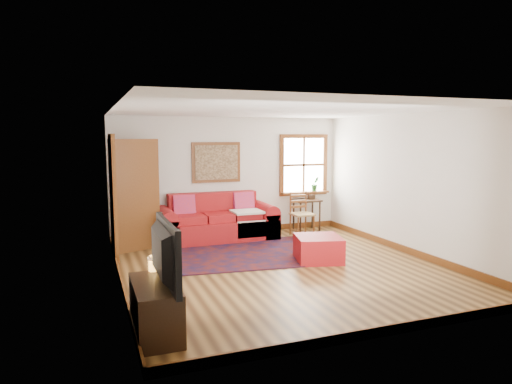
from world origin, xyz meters
name	(u,v)px	position (x,y,z in m)	size (l,w,h in m)	color
ground	(281,267)	(0.00, 0.00, 0.00)	(5.50, 5.50, 0.00)	#482C13
room_envelope	(281,165)	(0.00, 0.02, 1.65)	(5.04, 5.54, 2.52)	silver
window	(305,171)	(1.78, 2.70, 1.31)	(1.18, 0.20, 1.38)	white
doorway	(128,194)	(-2.21, 1.78, 1.07)	(0.89, 1.08, 2.14)	black
framed_artwork	(216,162)	(-0.30, 2.71, 1.55)	(1.05, 0.07, 0.85)	brown
persian_rug	(251,253)	(-0.16, 0.98, 0.01)	(2.67, 2.14, 0.02)	#4E110B
red_leather_sofa	(217,224)	(-0.42, 2.29, 0.31)	(2.39, 0.99, 0.94)	#A51519
red_ottoman	(318,249)	(0.74, 0.12, 0.21)	(0.74, 0.74, 0.42)	#A51519
side_table	(307,205)	(1.72, 2.48, 0.57)	(0.58, 0.43, 0.69)	black
ladder_back_chair	(301,212)	(1.35, 2.02, 0.50)	(0.45, 0.43, 0.92)	tan
media_cabinet	(155,309)	(-2.26, -1.81, 0.28)	(0.45, 1.01, 0.55)	black
television	(156,253)	(-2.24, -1.86, 0.89)	(1.17, 0.15, 0.68)	black
candle_hurricane	(153,264)	(-2.21, -1.36, 0.64)	(0.12, 0.12, 0.18)	silver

